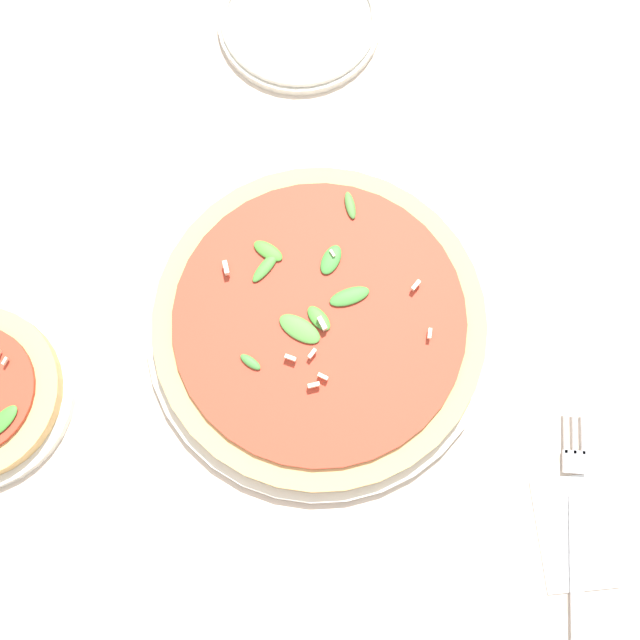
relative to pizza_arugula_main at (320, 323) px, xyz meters
The scene contains 6 objects.
ground_plane 0.04m from the pizza_arugula_main, 58.96° to the left, with size 6.00×6.00×0.00m, color beige.
pizza_arugula_main is the anchor object (origin of this frame).
wine_glass 0.30m from the pizza_arugula_main, 164.16° to the left, with size 0.09×0.09×0.18m.
napkin 0.33m from the pizza_arugula_main, 138.55° to the right, with size 0.11×0.08×0.01m.
fork 0.33m from the pizza_arugula_main, 137.37° to the right, with size 0.22×0.07×0.00m.
side_plate_white 0.38m from the pizza_arugula_main, ahead, with size 0.20×0.20×0.02m.
Camera 1 is at (-0.22, 0.00, 0.78)m, focal length 42.00 mm.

